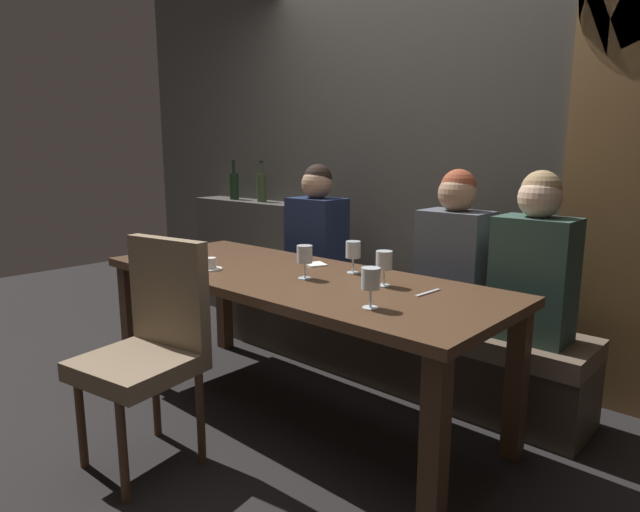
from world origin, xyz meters
name	(u,v)px	position (x,y,z in m)	size (l,w,h in m)	color
ground	(295,410)	(0.00, 0.00, 0.00)	(9.00, 9.00, 0.00)	black
back_wall_tiled	(426,127)	(0.00, 1.22, 1.50)	(6.00, 0.12, 3.00)	#4C4944
back_counter	(250,257)	(-1.55, 1.04, 0.47)	(1.10, 0.28, 0.95)	#413E3A
dining_table	(293,291)	(0.00, 0.00, 0.65)	(2.20, 0.84, 0.74)	#412B1C
banquette_bench	(374,336)	(0.00, 0.70, 0.23)	(2.50, 0.44, 0.45)	#40352A
chair_near_side	(151,338)	(-0.15, -0.72, 0.56)	(0.51, 0.51, 0.98)	#4C3321
diner_redhead	(317,231)	(-0.49, 0.71, 0.84)	(0.36, 0.24, 0.82)	#192342
diner_bearded	(455,249)	(0.51, 0.72, 0.83)	(0.36, 0.24, 0.81)	#4C515B
diner_far_end	(535,261)	(0.95, 0.68, 0.84)	(0.36, 0.24, 0.82)	#2D473D
wine_bottle_dark_red	(234,185)	(-1.71, 1.02, 1.07)	(0.08, 0.08, 0.33)	black
wine_bottle_pale_label	(262,187)	(-1.38, 1.03, 1.07)	(0.08, 0.08, 0.33)	#384728
wine_glass_near_right	(384,261)	(0.48, 0.11, 0.86)	(0.08, 0.08, 0.16)	silver
wine_glass_far_left	(353,251)	(0.20, 0.23, 0.85)	(0.08, 0.08, 0.16)	silver
wine_glass_end_right	(305,256)	(0.10, -0.03, 0.85)	(0.08, 0.08, 0.16)	silver
wine_glass_near_left	(371,281)	(0.65, -0.22, 0.85)	(0.08, 0.08, 0.16)	silver
espresso_cup	(211,265)	(-0.40, -0.21, 0.77)	(0.12, 0.12, 0.06)	white
fork_on_table	(428,293)	(0.70, 0.13, 0.74)	(0.02, 0.17, 0.01)	silver
folded_napkin	(315,264)	(-0.07, 0.24, 0.74)	(0.11, 0.10, 0.01)	silver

